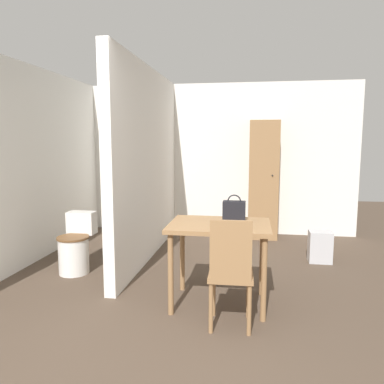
# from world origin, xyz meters

# --- Properties ---
(ground_plane) EXTENTS (16.00, 16.00, 0.00)m
(ground_plane) POSITION_xyz_m (0.00, 0.00, 0.00)
(ground_plane) COLOR #4C3D30
(wall_back) EXTENTS (4.95, 0.12, 2.50)m
(wall_back) POSITION_xyz_m (0.00, 4.18, 1.25)
(wall_back) COLOR white
(wall_back) RESTS_ON ground_plane
(wall_left) EXTENTS (0.12, 5.12, 2.50)m
(wall_left) POSITION_xyz_m (-2.03, 2.06, 1.25)
(wall_left) COLOR white
(wall_left) RESTS_ON ground_plane
(partition_wall) EXTENTS (0.12, 2.92, 2.50)m
(partition_wall) POSITION_xyz_m (-0.60, 2.66, 1.25)
(partition_wall) COLOR white
(partition_wall) RESTS_ON ground_plane
(dining_table) EXTENTS (0.94, 0.69, 0.79)m
(dining_table) POSITION_xyz_m (0.48, 1.24, 0.68)
(dining_table) COLOR #997047
(dining_table) RESTS_ON ground_plane
(wooden_chair) EXTENTS (0.38, 0.38, 0.94)m
(wooden_chair) POSITION_xyz_m (0.61, 0.77, 0.50)
(wooden_chair) COLOR #997047
(wooden_chair) RESTS_ON ground_plane
(toilet) EXTENTS (0.37, 0.52, 0.69)m
(toilet) POSITION_xyz_m (-1.29, 1.88, 0.30)
(toilet) COLOR white
(toilet) RESTS_ON ground_plane
(handbag) EXTENTS (0.21, 0.12, 0.27)m
(handbag) POSITION_xyz_m (0.61, 1.32, 0.89)
(handbag) COLOR black
(handbag) RESTS_ON dining_table
(wooden_cabinet) EXTENTS (0.46, 0.46, 1.87)m
(wooden_cabinet) POSITION_xyz_m (0.96, 3.88, 0.94)
(wooden_cabinet) COLOR #997047
(wooden_cabinet) RESTS_ON ground_plane
(space_heater) EXTENTS (0.28, 0.23, 0.40)m
(space_heater) POSITION_xyz_m (1.66, 2.71, 0.20)
(space_heater) COLOR #BCBCC1
(space_heater) RESTS_ON ground_plane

